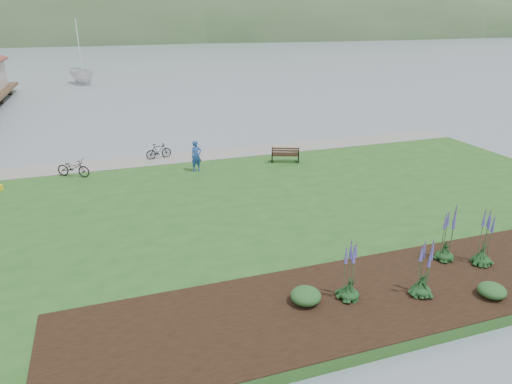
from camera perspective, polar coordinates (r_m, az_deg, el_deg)
ground at (r=22.83m, az=-0.65°, el=-0.89°), size 600.00×600.00×0.00m
lawn at (r=21.00m, az=1.05°, el=-2.31°), size 34.00×20.00×0.40m
shoreline_path at (r=28.97m, az=-4.93°, el=4.71°), size 34.00×2.20×0.03m
garden_bed at (r=16.24m, az=21.03°, el=-10.46°), size 24.00×4.40×0.04m
far_hillside at (r=192.16m, az=-11.37°, el=18.13°), size 580.00×80.00×38.00m
park_bench at (r=27.20m, az=3.68°, el=4.72°), size 1.74×1.20×1.00m
person at (r=25.66m, az=-7.48°, el=4.79°), size 0.86×0.70×2.04m
bicycle_a at (r=26.61m, az=-21.89°, el=2.83°), size 1.52×1.97×0.99m
bicycle_b at (r=28.54m, az=-12.08°, el=5.03°), size 0.75×1.63×0.95m
sailboat at (r=67.65m, az=-20.71°, el=12.50°), size 13.32×13.41×26.29m
pannier at (r=26.15m, az=-29.34°, el=0.48°), size 0.26×0.31×0.29m
echium_0 at (r=15.03m, az=20.24°, el=-9.31°), size 0.62×0.62×2.05m
echium_1 at (r=17.34m, az=22.83°, el=-5.03°), size 0.62×0.62×2.31m
echium_4 at (r=14.15m, az=11.79°, el=-9.58°), size 0.62×0.62×2.39m
echium_5 at (r=17.59m, az=26.77°, el=-5.25°), size 0.62×0.62×2.35m
shrub_0 at (r=14.16m, az=6.24°, el=-12.77°), size 0.94×0.94×0.47m
shrub_1 at (r=16.11m, az=27.41°, el=-10.86°), size 0.85×0.85×0.42m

